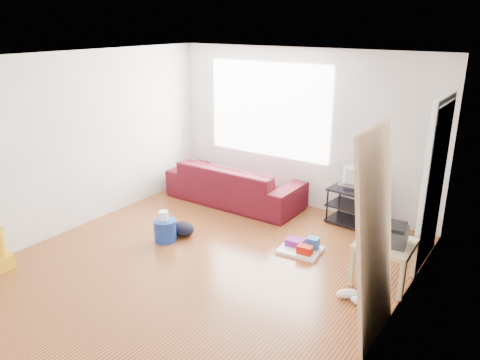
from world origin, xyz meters
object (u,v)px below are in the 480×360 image
Objects in this scene: sofa at (235,202)px; backpack at (183,235)px; bucket at (166,241)px; tv_stand at (355,207)px; side_table at (385,248)px; cleaning_tray at (302,248)px.

backpack is (0.12, -1.45, 0.00)m from sofa.
sofa is 7.43× the size of bucket.
tv_stand is 1.29× the size of side_table.
side_table is 2.91m from bucket.
tv_stand is 2.68× the size of bucket.
tv_stand reaches higher than sofa.
sofa is at bearing 151.48° from cleaning_tray.
bucket is at bearing -166.96° from side_table.
cleaning_tray is at bearing 173.45° from side_table.
sofa is 2.77× the size of tv_stand.
side_table is at bearing -6.55° from cleaning_tray.
backpack is (-2.72, -0.38, -0.42)m from side_table.
tv_stand is 1.26m from cleaning_tray.
cleaning_tray is 1.61× the size of backpack.
tv_stand is 2.55m from backpack.
cleaning_tray is at bearing 24.57° from bucket.
cleaning_tray is (1.70, 0.78, 0.06)m from bucket.
bucket is at bearing -155.43° from cleaning_tray.
side_table reaches higher than cleaning_tray.
tv_stand is (1.98, 0.27, 0.28)m from sofa.
tv_stand is at bearing 53.38° from backpack.
tv_stand is 2.32× the size of backpack.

